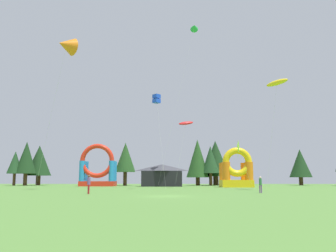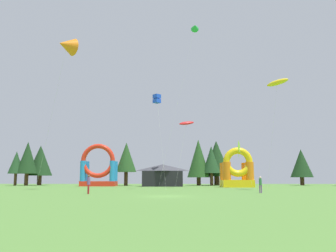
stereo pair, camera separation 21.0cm
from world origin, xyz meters
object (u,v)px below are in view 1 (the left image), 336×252
at_px(kite_red_parafoil, 186,123).
at_px(festival_tent, 162,175).
at_px(kite_yellow_parafoil, 277,83).
at_px(inflatable_red_slide, 236,173).
at_px(person_near_camera, 260,183).
at_px(kite_green_delta, 194,27).
at_px(inflatable_orange_dome, 98,170).
at_px(kite_blue_box, 157,99).
at_px(person_left_edge, 89,183).
at_px(kite_orange_delta, 66,45).
at_px(kite_lime_diamond, 237,147).

bearing_deg(kite_red_parafoil, festival_tent, 111.07).
height_order(kite_yellow_parafoil, inflatable_red_slide, kite_yellow_parafoil).
relative_size(person_near_camera, inflatable_red_slide, 0.26).
distance_m(kite_yellow_parafoil, kite_red_parafoil, 15.09).
height_order(inflatable_red_slide, festival_tent, inflatable_red_slide).
bearing_deg(festival_tent, kite_green_delta, -47.75).
relative_size(kite_yellow_parafoil, inflatable_orange_dome, 1.84).
bearing_deg(kite_blue_box, person_left_edge, -113.93).
xyz_separation_m(kite_green_delta, person_near_camera, (5.06, -21.43, -25.66)).
height_order(kite_red_parafoil, inflatable_red_slide, kite_red_parafoil).
xyz_separation_m(kite_blue_box, kite_orange_delta, (-11.49, -3.18, 6.38)).
relative_size(kite_red_parafoil, kite_lime_diamond, 1.51).
relative_size(kite_orange_delta, person_near_camera, 11.84).
relative_size(kite_yellow_parafoil, kite_red_parafoil, 1.37).
height_order(kite_orange_delta, festival_tent, kite_orange_delta).
bearing_deg(inflatable_red_slide, kite_blue_box, -136.74).
xyz_separation_m(kite_red_parafoil, festival_tent, (-3.90, 10.12, -7.75)).
distance_m(kite_red_parafoil, festival_tent, 13.33).
xyz_separation_m(kite_yellow_parafoil, person_left_edge, (-21.22, -10.38, -12.40)).
height_order(kite_red_parafoil, kite_lime_diamond, kite_red_parafoil).
distance_m(kite_lime_diamond, person_near_camera, 18.80).
xyz_separation_m(kite_yellow_parafoil, inflatable_red_slide, (-2.91, 14.47, -11.19)).
distance_m(kite_blue_box, inflatable_red_slide, 19.73).
height_order(kite_yellow_parafoil, kite_green_delta, kite_green_delta).
height_order(kite_orange_delta, inflatable_orange_dome, kite_orange_delta).
relative_size(kite_blue_box, festival_tent, 1.80).
distance_m(kite_red_parafoil, kite_orange_delta, 20.44).
xyz_separation_m(kite_blue_box, kite_lime_diamond, (11.93, 7.28, -5.90)).
height_order(kite_blue_box, person_left_edge, kite_blue_box).
bearing_deg(kite_orange_delta, kite_blue_box, 15.47).
distance_m(person_near_camera, inflatable_orange_dome, 36.51).
relative_size(kite_blue_box, kite_orange_delta, 0.64).
xyz_separation_m(kite_blue_box, person_near_camera, (10.92, -10.79, -11.02)).
distance_m(kite_orange_delta, kite_green_delta, 23.67).
distance_m(kite_yellow_parafoil, kite_orange_delta, 27.34).
bearing_deg(kite_blue_box, festival_tent, 89.00).
height_order(person_near_camera, inflatable_orange_dome, inflatable_orange_dome).
bearing_deg(kite_lime_diamond, kite_green_delta, 151.05).
distance_m(kite_green_delta, festival_tent, 26.06).
relative_size(kite_blue_box, kite_lime_diamond, 1.86).
height_order(kite_red_parafoil, person_near_camera, kite_red_parafoil).
relative_size(kite_blue_box, inflatable_orange_dome, 1.66).
bearing_deg(kite_yellow_parafoil, person_left_edge, -153.92).
bearing_deg(kite_blue_box, kite_green_delta, 61.15).
distance_m(kite_blue_box, inflatable_orange_dome, 23.23).
height_order(kite_lime_diamond, person_left_edge, kite_lime_diamond).
bearing_deg(kite_blue_box, inflatable_orange_dome, 122.04).
bearing_deg(kite_lime_diamond, festival_tent, 140.81).
relative_size(kite_lime_diamond, person_near_camera, 4.11).
bearing_deg(kite_red_parafoil, kite_green_delta, 67.22).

